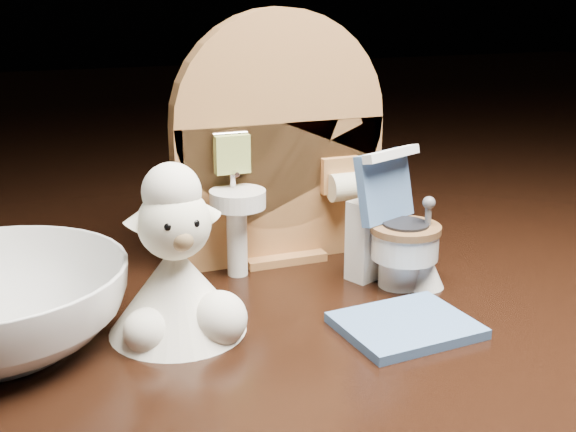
# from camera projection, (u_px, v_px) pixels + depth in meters

# --- Properties ---
(backdrop_panel) EXTENTS (0.13, 0.05, 0.15)m
(backdrop_panel) POSITION_uv_depth(u_px,v_px,m) (279.00, 154.00, 0.43)
(backdrop_panel) COLOR #A46D3C
(backdrop_panel) RESTS_ON ground
(toy_toilet) EXTENTS (0.05, 0.05, 0.08)m
(toy_toilet) POSITION_uv_depth(u_px,v_px,m) (391.00, 235.00, 0.41)
(toy_toilet) COLOR white
(toy_toilet) RESTS_ON ground
(bath_mat) EXTENTS (0.07, 0.06, 0.00)m
(bath_mat) POSITION_uv_depth(u_px,v_px,m) (406.00, 326.00, 0.35)
(bath_mat) COLOR #4B6EA1
(bath_mat) RESTS_ON ground
(toilet_brush) EXTENTS (0.02, 0.02, 0.05)m
(toilet_brush) POSITION_uv_depth(u_px,v_px,m) (425.00, 263.00, 0.40)
(toilet_brush) COLOR white
(toilet_brush) RESTS_ON ground
(plush_lamb) EXTENTS (0.07, 0.07, 0.09)m
(plush_lamb) POSITION_uv_depth(u_px,v_px,m) (177.00, 275.00, 0.34)
(plush_lamb) COLOR white
(plush_lamb) RESTS_ON ground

